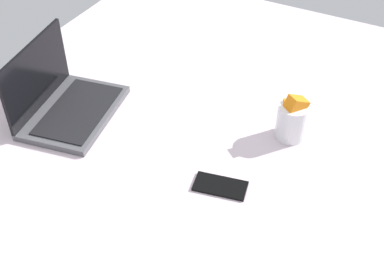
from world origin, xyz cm
name	(u,v)px	position (x,y,z in cm)	size (l,w,h in cm)	color
bed_mattress	(180,147)	(0.00, 0.00, 9.00)	(180.00, 140.00, 18.00)	silver
laptop	(64,102)	(-11.02, 34.15, 22.41)	(36.55, 28.47, 23.00)	#4C4C51
snack_cup	(292,119)	(11.40, -31.09, 24.19)	(9.21, 9.00, 14.75)	silver
cell_phone	(220,186)	(-17.01, -21.89, 18.40)	(6.80, 14.00, 0.80)	black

